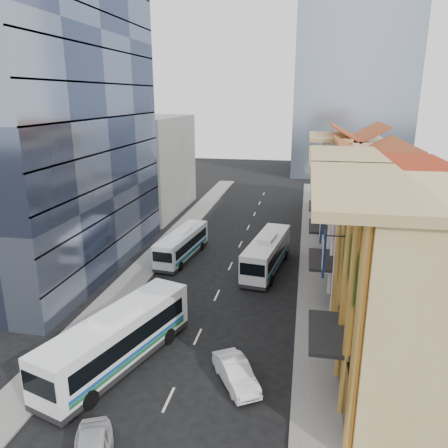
% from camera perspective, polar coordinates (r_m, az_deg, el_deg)
% --- Properties ---
extents(ground, '(200.00, 200.00, 0.00)m').
position_cam_1_polar(ground, '(26.74, -7.96, -23.06)').
color(ground, black).
rests_on(ground, ground).
extents(sidewalk_right, '(3.00, 90.00, 0.15)m').
position_cam_1_polar(sidewalk_right, '(44.75, 11.69, -6.06)').
color(sidewalk_right, slate).
rests_on(sidewalk_right, ground).
extents(sidewalk_left, '(3.00, 90.00, 0.15)m').
position_cam_1_polar(sidewalk_left, '(47.37, -9.38, -4.64)').
color(sidewalk_left, slate).
rests_on(sidewalk_left, ground).
extents(shophouse_tan, '(8.00, 14.00, 12.00)m').
position_cam_1_polar(shophouse_tan, '(27.63, 24.37, -8.46)').
color(shophouse_tan, '#DAC07D').
rests_on(shophouse_tan, ground).
extents(shophouse_red, '(8.00, 10.00, 12.00)m').
position_cam_1_polar(shophouse_red, '(38.65, 20.44, -1.07)').
color(shophouse_red, '#9C2B11').
rests_on(shophouse_red, ground).
extents(shophouse_cream_near, '(8.00, 9.00, 10.00)m').
position_cam_1_polar(shophouse_cream_near, '(47.94, 18.55, 1.16)').
color(shophouse_cream_near, beige).
rests_on(shophouse_cream_near, ground).
extents(shophouse_cream_mid, '(8.00, 9.00, 10.00)m').
position_cam_1_polar(shophouse_cream_mid, '(56.62, 17.42, 3.52)').
color(shophouse_cream_mid, beige).
rests_on(shophouse_cream_mid, ground).
extents(shophouse_cream_far, '(8.00, 12.00, 11.00)m').
position_cam_1_polar(shophouse_cream_far, '(66.77, 16.49, 5.92)').
color(shophouse_cream_far, beige).
rests_on(shophouse_cream_far, ground).
extents(office_tower, '(12.00, 26.00, 30.00)m').
position_cam_1_polar(office_tower, '(45.40, -22.03, 12.84)').
color(office_tower, '#3B445E').
rests_on(office_tower, ground).
extents(office_block_far, '(10.00, 18.00, 14.00)m').
position_cam_1_polar(office_block_far, '(66.37, -9.95, 7.60)').
color(office_block_far, gray).
rests_on(office_block_far, ground).
extents(bus_left_near, '(6.46, 12.55, 3.93)m').
position_cam_1_polar(bus_left_near, '(29.82, -13.69, -14.23)').
color(bus_left_near, white).
rests_on(bus_left_near, ground).
extents(bus_left_far, '(3.50, 10.31, 3.24)m').
position_cam_1_polar(bus_left_far, '(47.13, -5.48, -2.60)').
color(bus_left_far, silver).
rests_on(bus_left_far, ground).
extents(bus_right, '(4.21, 11.53, 3.62)m').
position_cam_1_polar(bus_right, '(44.03, 5.62, -3.74)').
color(bus_right, silver).
rests_on(bus_right, ground).
extents(sedan_right, '(3.66, 4.66, 1.48)m').
position_cam_1_polar(sedan_right, '(28.04, 1.54, -18.87)').
color(sedan_right, white).
rests_on(sedan_right, ground).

